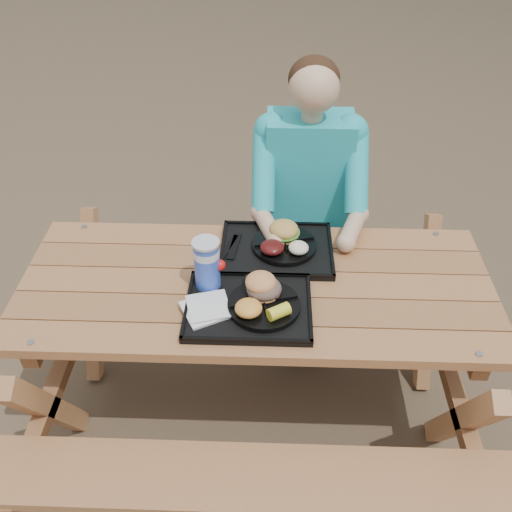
{
  "coord_description": "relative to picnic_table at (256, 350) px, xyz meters",
  "views": [
    {
      "loc": [
        0.06,
        -1.63,
        2.18
      ],
      "look_at": [
        0.0,
        0.0,
        0.88
      ],
      "focal_mm": 40.0,
      "sensor_mm": 36.0,
      "label": 1
    }
  ],
  "objects": [
    {
      "name": "potato_salad",
      "position": [
        0.16,
        0.14,
        0.44
      ],
      "size": [
        0.08,
        0.08,
        0.04
      ],
      "primitive_type": "ellipsoid",
      "color": "#F4E9CF",
      "rests_on": "plate_far"
    },
    {
      "name": "corn_cob",
      "position": [
        0.09,
        -0.22,
        0.44
      ],
      "size": [
        0.11,
        0.11,
        0.05
      ],
      "primitive_type": null,
      "rotation": [
        0.0,
        0.0,
        0.55
      ],
      "color": "yellow",
      "rests_on": "plate_near"
    },
    {
      "name": "ground",
      "position": [
        0.0,
        0.0,
        -0.38
      ],
      "size": [
        60.0,
        60.0,
        0.0
      ],
      "primitive_type": "plane",
      "color": "#999999",
      "rests_on": "ground"
    },
    {
      "name": "picnic_table",
      "position": [
        0.0,
        0.0,
        0.0
      ],
      "size": [
        1.8,
        1.49,
        0.75
      ],
      "primitive_type": null,
      "color": "#999999",
      "rests_on": "ground"
    },
    {
      "name": "tray_far",
      "position": [
        0.08,
        0.19,
        0.39
      ],
      "size": [
        0.45,
        0.35,
        0.02
      ],
      "primitive_type": "cube",
      "color": "black",
      "rests_on": "picnic_table"
    },
    {
      "name": "napkin_stack",
      "position": [
        -0.17,
        -0.18,
        0.4
      ],
      "size": [
        0.2,
        0.2,
        0.02
      ],
      "primitive_type": "cube",
      "rotation": [
        0.0,
        0.0,
        0.49
      ],
      "color": "silver",
      "rests_on": "tray_near"
    },
    {
      "name": "condiment_bbq",
      "position": [
        -0.01,
        -0.03,
        0.41
      ],
      "size": [
        0.05,
        0.05,
        0.03
      ],
      "primitive_type": "cylinder",
      "color": "black",
      "rests_on": "tray_near"
    },
    {
      "name": "condiment_mustard",
      "position": [
        0.05,
        -0.03,
        0.41
      ],
      "size": [
        0.05,
        0.05,
        0.03
      ],
      "primitive_type": "cylinder",
      "color": "yellow",
      "rests_on": "tray_near"
    },
    {
      "name": "baked_beans",
      "position": [
        0.06,
        0.14,
        0.44
      ],
      "size": [
        0.1,
        0.1,
        0.04
      ],
      "primitive_type": "ellipsoid",
      "color": "#4B0F0F",
      "rests_on": "plate_far"
    },
    {
      "name": "mac_cheese",
      "position": [
        -0.02,
        -0.21,
        0.44
      ],
      "size": [
        0.1,
        0.1,
        0.05
      ],
      "primitive_type": "ellipsoid",
      "color": "gold",
      "rests_on": "plate_near"
    },
    {
      "name": "cutlery_far",
      "position": [
        -0.1,
        0.19,
        0.4
      ],
      "size": [
        0.05,
        0.18,
        0.01
      ],
      "primitive_type": "cube",
      "rotation": [
        0.0,
        0.0,
        -0.13
      ],
      "color": "black",
      "rests_on": "tray_far"
    },
    {
      "name": "tray_near",
      "position": [
        -0.02,
        -0.15,
        0.39
      ],
      "size": [
        0.45,
        0.35,
        0.02
      ],
      "primitive_type": "cube",
      "color": "black",
      "rests_on": "picnic_table"
    },
    {
      "name": "burger",
      "position": [
        0.1,
        0.24,
        0.47
      ],
      "size": [
        0.12,
        0.12,
        0.11
      ],
      "primitive_type": null,
      "color": "gold",
      "rests_on": "plate_far"
    },
    {
      "name": "diner",
      "position": [
        0.22,
        0.63,
        0.27
      ],
      "size": [
        0.48,
        0.84,
        1.28
      ],
      "primitive_type": null,
      "color": "teal",
      "rests_on": "ground"
    },
    {
      "name": "plate_far",
      "position": [
        0.11,
        0.2,
        0.41
      ],
      "size": [
        0.26,
        0.26,
        0.02
      ],
      "primitive_type": "cylinder",
      "color": "black",
      "rests_on": "tray_far"
    },
    {
      "name": "plate_near",
      "position": [
        0.03,
        -0.15,
        0.41
      ],
      "size": [
        0.26,
        0.26,
        0.02
      ],
      "primitive_type": "cylinder",
      "color": "black",
      "rests_on": "tray_near"
    },
    {
      "name": "sandwich",
      "position": [
        0.03,
        -0.1,
        0.48
      ],
      "size": [
        0.12,
        0.12,
        0.12
      ],
      "primitive_type": null,
      "color": "#DD8A4E",
      "rests_on": "plate_near"
    },
    {
      "name": "soda_cup",
      "position": [
        -0.18,
        -0.04,
        0.49
      ],
      "size": [
        0.09,
        0.09,
        0.19
      ],
      "primitive_type": "cylinder",
      "color": "blue",
      "rests_on": "tray_near"
    }
  ]
}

